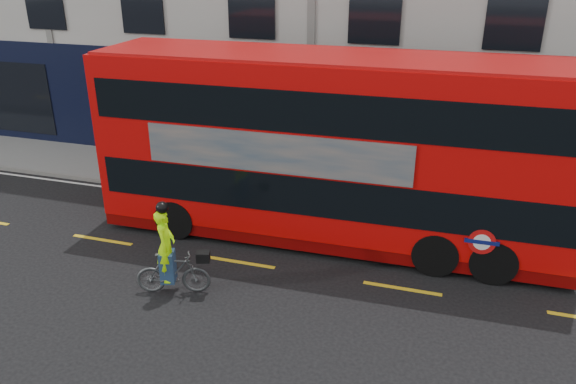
% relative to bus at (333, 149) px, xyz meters
% --- Properties ---
extents(ground, '(120.00, 120.00, 0.00)m').
position_rel_bus_xyz_m(ground, '(-1.81, -3.57, -2.50)').
color(ground, black).
rests_on(ground, ground).
extents(pavement, '(60.00, 3.00, 0.12)m').
position_rel_bus_xyz_m(pavement, '(-1.81, 2.93, -2.44)').
color(pavement, gray).
rests_on(pavement, ground).
extents(kerb, '(60.00, 0.12, 0.13)m').
position_rel_bus_xyz_m(kerb, '(-1.81, 1.43, -2.44)').
color(kerb, slate).
rests_on(kerb, ground).
extents(road_edge_line, '(58.00, 0.10, 0.01)m').
position_rel_bus_xyz_m(road_edge_line, '(-1.81, 1.13, -2.50)').
color(road_edge_line, silver).
rests_on(road_edge_line, ground).
extents(lane_dashes, '(58.00, 0.12, 0.01)m').
position_rel_bus_xyz_m(lane_dashes, '(-1.81, -2.07, -2.50)').
color(lane_dashes, yellow).
rests_on(lane_dashes, ground).
extents(bus, '(12.17, 3.00, 4.88)m').
position_rel_bus_xyz_m(bus, '(0.00, 0.00, 0.00)').
color(bus, red).
rests_on(bus, ground).
extents(cyclist, '(1.74, 0.95, 2.26)m').
position_rel_bus_xyz_m(cyclist, '(-2.79, -3.76, -1.74)').
color(cyclist, '#4A4E50').
rests_on(cyclist, ground).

